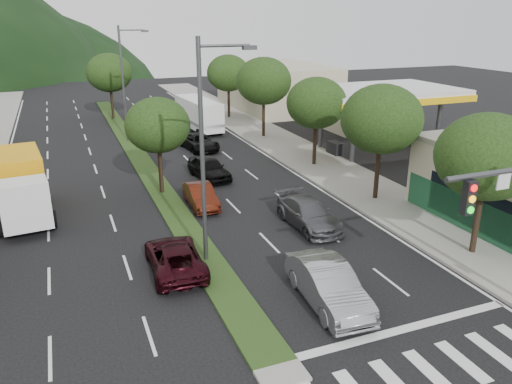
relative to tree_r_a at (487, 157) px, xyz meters
name	(u,v)px	position (x,y,z in m)	size (l,w,h in m)	color
ground	(276,368)	(-12.00, -4.00, -4.82)	(160.00, 160.00, 0.00)	black
sidewalk_right	(291,149)	(0.50, 21.00, -4.75)	(5.00, 90.00, 0.15)	gray
median	(137,154)	(-12.00, 24.00, -4.76)	(1.60, 56.00, 0.12)	#203C16
gas_canopy	(381,95)	(7.00, 18.00, -0.17)	(12.20, 8.20, 5.25)	silver
bldg_right_far	(276,87)	(7.50, 40.00, -2.22)	(10.00, 16.00, 5.20)	beige
tree_r_a	(487,157)	(0.00, 0.00, 0.00)	(4.60, 4.60, 6.63)	black
tree_r_b	(382,119)	(0.00, 8.00, 0.22)	(4.80, 4.80, 6.94)	black
tree_r_c	(316,103)	(0.00, 16.00, -0.07)	(4.40, 4.40, 6.48)	black
tree_r_d	(264,81)	(0.00, 26.00, 0.36)	(5.00, 5.00, 7.17)	black
tree_r_e	(228,73)	(0.00, 36.00, 0.07)	(4.60, 4.60, 6.71)	black
tree_med_near	(158,125)	(-12.00, 14.00, -0.39)	(4.00, 4.00, 6.02)	black
tree_med_far	(109,73)	(-12.00, 40.00, 0.19)	(4.80, 4.80, 6.94)	black
streetlight_near	(206,144)	(-11.79, 4.00, 0.76)	(2.60, 0.25, 10.00)	#47494C
streetlight_mid	(125,79)	(-11.79, 29.00, 0.76)	(2.60, 0.25, 10.00)	#47494C
sedan_silver	(328,285)	(-8.56, -1.24, -3.99)	(1.75, 5.02, 1.65)	#989A9F
suv_maroon	(175,257)	(-13.53, 3.63, -4.15)	(2.23, 4.83, 1.34)	black
car_queue_a	(209,168)	(-8.28, 15.91, -4.06)	(1.80, 4.47, 1.52)	black
car_queue_b	(308,214)	(-5.72, 5.91, -4.10)	(2.03, 4.99, 1.45)	#505055
car_queue_c	(201,196)	(-10.30, 10.91, -4.16)	(1.40, 4.02, 1.32)	#49170C
car_queue_d	(199,142)	(-6.78, 23.83, -4.15)	(2.21, 4.80, 1.33)	black
car_queue_e	(166,131)	(-8.55, 28.83, -4.11)	(1.68, 4.17, 1.42)	#55545A
box_truck	(21,188)	(-20.01, 13.27, -3.17)	(3.34, 7.31, 3.50)	white
motorhome	(198,114)	(-4.74, 31.32, -3.20)	(3.07, 8.11, 3.05)	white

